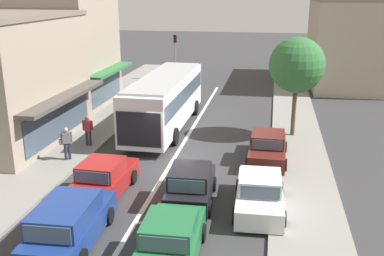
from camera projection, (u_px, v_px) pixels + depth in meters
name	position (u px, v px, depth m)	size (l,w,h in m)	color
ground_plane	(171.00, 164.00, 21.85)	(140.00, 140.00, 0.00)	#353538
lane_centre_line	(186.00, 138.00, 25.61)	(0.20, 28.00, 0.01)	silver
sidewalk_left	(88.00, 121.00, 28.63)	(5.20, 44.00, 0.14)	gray
kerb_right	(296.00, 132.00, 26.41)	(2.80, 44.00, 0.12)	gray
shopfront_mid_block	(60.00, 47.00, 31.56)	(7.49, 7.08, 8.42)	gray
building_right_far	(353.00, 42.00, 39.37)	(8.24, 12.45, 7.40)	#B2A38E
city_bus	(165.00, 98.00, 26.94)	(2.82, 10.88, 3.23)	silver
wagon_adjacent_lane_trail	(69.00, 224.00, 14.80)	(2.08, 4.57, 1.58)	navy
hatchback_queue_far_back	(191.00, 186.00, 17.72)	(1.96, 3.78, 1.54)	black
sedan_behind_bus_mid	(170.00, 242.00, 13.89)	(1.99, 4.25, 1.47)	#1E6638
sedan_queue_gap_filler	(103.00, 179.00, 18.42)	(1.99, 4.25, 1.47)	maroon
parked_sedan_kerb_front	(260.00, 194.00, 17.15)	(2.01, 4.26, 1.47)	silver
parked_sedan_kerb_second	(268.00, 148.00, 22.05)	(1.95, 4.23, 1.47)	#561E19
traffic_light_downstreet	(175.00, 50.00, 40.72)	(0.32, 0.24, 4.20)	gray
street_tree_right	(297.00, 65.00, 24.63)	(3.07, 3.07, 5.69)	brown
pedestrian_with_handbag_near	(144.00, 89.00, 33.15)	(0.45, 0.63, 1.63)	#232838
pedestrian_browsing_midblock	(88.00, 129.00, 23.75)	(0.57, 0.25, 1.63)	#333338
pedestrian_far_walker	(66.00, 141.00, 21.76)	(0.61, 0.49, 1.63)	#232838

